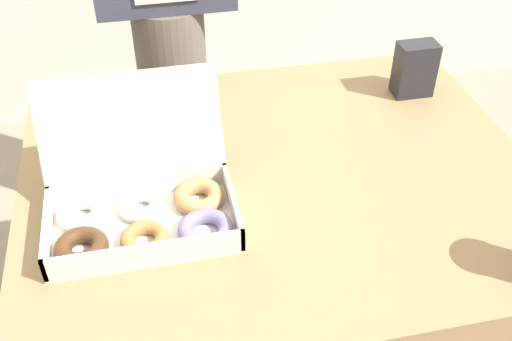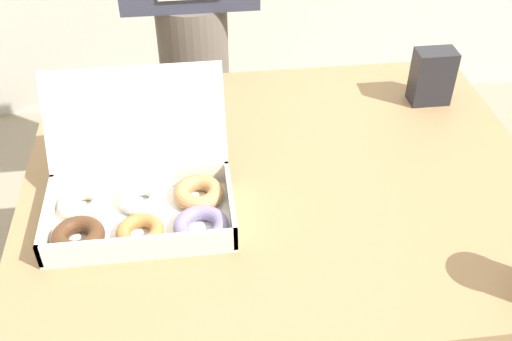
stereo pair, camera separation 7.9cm
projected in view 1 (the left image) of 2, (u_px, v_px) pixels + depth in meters
table at (276, 293)px, 1.49m from camera, size 1.07×0.87×0.77m
donut_box at (142, 207)px, 1.11m from camera, size 0.35×0.30×0.23m
napkin_holder at (415, 69)px, 1.45m from camera, size 0.09×0.06×0.14m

